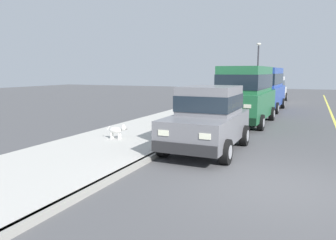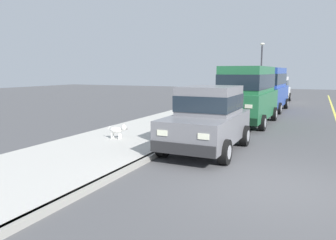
# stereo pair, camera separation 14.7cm
# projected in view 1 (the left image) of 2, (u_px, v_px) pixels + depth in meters

# --- Properties ---
(ground_plane) EXTENTS (80.00, 80.00, 0.00)m
(ground_plane) POSITION_uv_depth(u_px,v_px,m) (275.00, 186.00, 6.57)
(ground_plane) COLOR #4C4C4F
(curb) EXTENTS (0.16, 64.00, 0.14)m
(curb) POSITION_uv_depth(u_px,v_px,m) (137.00, 165.00, 7.85)
(curb) COLOR gray
(curb) RESTS_ON ground
(sidewalk) EXTENTS (3.60, 64.00, 0.14)m
(sidewalk) POSITION_uv_depth(u_px,v_px,m) (78.00, 157.00, 8.57)
(sidewalk) COLOR #B7B5AD
(sidewalk) RESTS_ON ground
(car_grey_hatchback) EXTENTS (1.97, 3.81, 1.88)m
(car_grey_hatchback) POSITION_uv_depth(u_px,v_px,m) (208.00, 117.00, 9.48)
(car_grey_hatchback) COLOR slate
(car_grey_hatchback) RESTS_ON ground
(car_green_van) EXTENTS (2.23, 4.95, 2.52)m
(car_green_van) POSITION_uv_depth(u_px,v_px,m) (246.00, 92.00, 14.32)
(car_green_van) COLOR #23663D
(car_green_van) RESTS_ON ground
(car_blue_van) EXTENTS (2.24, 4.96, 2.52)m
(car_blue_van) POSITION_uv_depth(u_px,v_px,m) (264.00, 87.00, 19.32)
(car_blue_van) COLOR #28479E
(car_blue_van) RESTS_ON ground
(car_white_sedan) EXTENTS (2.08, 4.62, 1.92)m
(car_white_sedan) POSITION_uv_depth(u_px,v_px,m) (272.00, 89.00, 24.65)
(car_white_sedan) COLOR white
(car_white_sedan) RESTS_ON ground
(dog_white) EXTENTS (0.76, 0.24, 0.49)m
(dog_white) POSITION_uv_depth(u_px,v_px,m) (117.00, 130.00, 10.50)
(dog_white) COLOR white
(dog_white) RESTS_ON sidewalk
(street_lamp) EXTENTS (0.36, 0.36, 4.42)m
(street_lamp) POSITION_uv_depth(u_px,v_px,m) (258.00, 64.00, 25.93)
(street_lamp) COLOR #2D2D33
(street_lamp) RESTS_ON sidewalk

